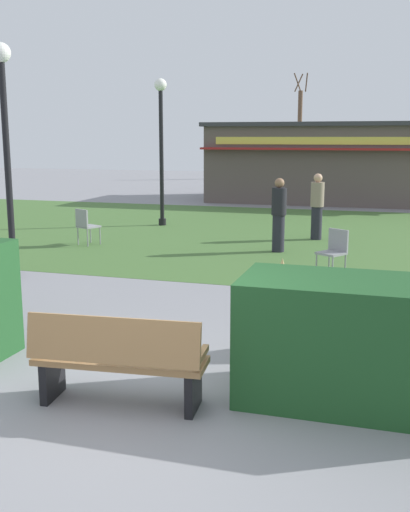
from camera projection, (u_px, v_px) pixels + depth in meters
The scene contains 16 objects.
ground_plane at pixel (129, 413), 5.84m from camera, with size 80.00×80.00×0.00m, color gray.
lawn_patch at pixel (299, 235), 16.36m from camera, with size 36.00×12.00×0.01m, color #446B33.
park_bench at pixel (118, 360), 5.89m from camera, with size 1.74×0.68×0.95m.
hedge_right at pixel (366, 343), 5.94m from camera, with size 2.47×1.10×1.25m, color #1E4C23.
ornamental_grass_behind_left at pixel (300, 333), 6.46m from camera, with size 0.74×0.74×1.11m, color tan.
ornamental_grass_behind_right at pixel (281, 306), 7.35m from camera, with size 0.73×0.73×1.19m, color tan.
lamppost_mid at pixel (6, 133), 11.06m from camera, with size 0.36×0.36×4.25m.
lamppost_far at pixel (161, 134), 17.72m from camera, with size 0.36×0.36×4.25m.
food_kiosk at pixel (339, 162), 24.72m from camera, with size 10.40×5.00×3.16m.
cafe_chair_west at pixel (334, 249), 11.49m from camera, with size 0.61×0.61×0.89m.
cafe_chair_center at pixel (86, 224), 14.77m from camera, with size 0.58×0.58×0.89m.
person_strolling at pixel (317, 206), 15.54m from camera, with size 0.34×0.34×1.69m.
person_standing at pixel (279, 215), 13.86m from camera, with size 0.34×0.34×1.69m.
parked_car_west_slot at pixel (291, 174), 32.70m from camera, with size 4.28×2.22×1.20m.
parked_car_center_slot at pixel (393, 176), 31.21m from camera, with size 4.24×2.14×1.20m.
tree_left_bg at pixel (299, 132), 38.65m from camera, with size 0.91×0.96×6.51m.
Camera 1 is at (2.28, -4.99, 2.60)m, focal length 42.73 mm.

